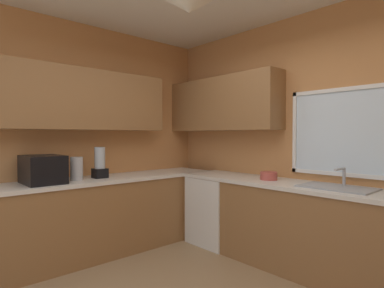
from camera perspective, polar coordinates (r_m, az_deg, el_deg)
The scene contains 9 objects.
room_shell at distance 2.91m, azimuth 1.46°, elevation 10.30°, with size 4.26×3.71×2.80m.
counter_run_left at distance 3.88m, azimuth -18.39°, elevation -12.53°, with size 0.65×3.32×0.89m.
counter_run_back at distance 3.46m, azimuth 21.45°, elevation -14.29°, with size 3.35×0.65×0.89m.
dishwasher at distance 4.18m, azimuth 4.64°, elevation -11.77°, with size 0.60×0.60×0.84m, color white.
microwave at distance 3.62m, azimuth -25.34°, elevation -4.16°, with size 0.48×0.36×0.29m, color black.
kettle at distance 3.71m, azimuth -20.11°, elevation -4.20°, with size 0.13×0.13×0.26m, color #B7B7BC.
sink_assembly at distance 3.29m, azimuth 24.71°, elevation -7.07°, with size 0.65×0.40×0.19m.
bowl at distance 3.64m, azimuth 13.67°, elevation -5.60°, with size 0.19×0.19×0.09m, color #B74C42.
blender_appliance at distance 3.84m, azimuth -16.29°, elevation -3.49°, with size 0.15×0.15×0.36m.
Camera 1 is at (1.70, -1.50, 1.38)m, focal length 29.55 mm.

